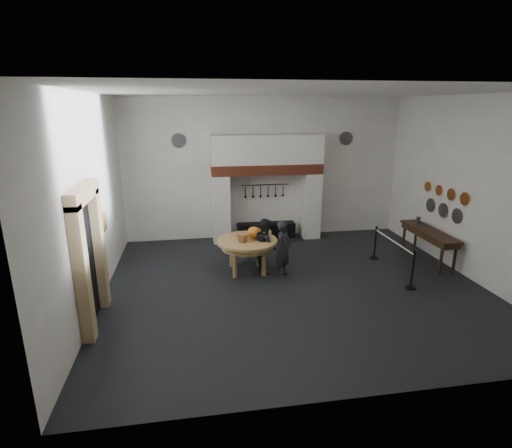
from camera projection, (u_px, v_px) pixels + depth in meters
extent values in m
cube|color=black|center=(294.00, 285.00, 9.79)|extent=(9.00, 8.00, 0.02)
cube|color=silver|center=(300.00, 92.00, 8.51)|extent=(9.00, 8.00, 0.02)
cube|color=white|center=(265.00, 169.00, 12.93)|extent=(9.00, 0.02, 4.50)
cube|color=white|center=(373.00, 258.00, 5.36)|extent=(9.00, 0.02, 4.50)
cube|color=white|center=(91.00, 202.00, 8.45)|extent=(0.02, 8.00, 4.50)
cube|color=white|center=(473.00, 189.00, 9.85)|extent=(0.02, 8.00, 4.50)
cube|color=silver|center=(221.00, 209.00, 12.71)|extent=(0.55, 0.70, 2.15)
cube|color=silver|center=(310.00, 205.00, 13.16)|extent=(0.55, 0.70, 2.15)
cube|color=#9E442B|center=(267.00, 169.00, 12.59)|extent=(3.50, 0.72, 0.32)
cube|color=silver|center=(267.00, 149.00, 12.41)|extent=(3.50, 0.70, 0.90)
cube|color=black|center=(266.00, 230.00, 13.24)|extent=(1.90, 0.45, 0.50)
cylinder|color=black|center=(265.00, 185.00, 13.00)|extent=(1.60, 0.02, 0.02)
cube|color=black|center=(86.00, 264.00, 7.79)|extent=(0.04, 1.10, 2.50)
cube|color=tan|center=(82.00, 276.00, 7.13)|extent=(0.22, 0.30, 2.60)
cube|color=tan|center=(99.00, 249.00, 8.45)|extent=(0.22, 0.30, 2.60)
cube|color=tan|center=(83.00, 194.00, 7.41)|extent=(0.22, 1.70, 0.30)
cube|color=gold|center=(104.00, 221.00, 9.40)|extent=(0.05, 0.34, 0.44)
cylinder|color=tan|center=(247.00, 241.00, 10.38)|extent=(1.70, 1.70, 0.07)
ellipsoid|color=orange|center=(254.00, 232.00, 10.45)|extent=(0.36, 0.36, 0.31)
cube|color=#DBC283|center=(266.00, 235.00, 10.37)|extent=(0.22, 0.22, 0.24)
cube|color=#ECD88D|center=(264.00, 232.00, 10.65)|extent=(0.18, 0.18, 0.20)
cone|color=#A3783B|center=(242.00, 238.00, 10.18)|extent=(0.34, 0.34, 0.22)
ellipsoid|color=#AC6D3D|center=(242.00, 233.00, 10.67)|extent=(0.31, 0.18, 0.13)
imported|color=black|center=(284.00, 249.00, 10.10)|extent=(0.61, 0.63, 1.47)
imported|color=black|center=(265.00, 245.00, 10.42)|extent=(0.57, 0.72, 1.44)
cube|color=#322112|center=(429.00, 231.00, 11.08)|extent=(0.55, 2.20, 0.06)
cylinder|color=#444448|center=(418.00, 221.00, 11.61)|extent=(0.12, 0.12, 0.22)
cylinder|color=#C6662D|center=(465.00, 199.00, 10.12)|extent=(0.03, 0.34, 0.34)
cylinder|color=#C6662D|center=(451.00, 194.00, 10.64)|extent=(0.03, 0.32, 0.32)
cylinder|color=#C6662D|center=(439.00, 190.00, 11.16)|extent=(0.03, 0.30, 0.30)
cylinder|color=#C6662D|center=(428.00, 187.00, 11.68)|extent=(0.03, 0.28, 0.28)
cylinder|color=#4C4C51|center=(457.00, 216.00, 10.45)|extent=(0.03, 0.40, 0.40)
cylinder|color=#4C4C51|center=(443.00, 210.00, 11.01)|extent=(0.03, 0.40, 0.40)
cylinder|color=#4C4C51|center=(430.00, 205.00, 11.58)|extent=(0.03, 0.40, 0.40)
cylinder|color=#4C4C51|center=(179.00, 141.00, 12.21)|extent=(0.44, 0.03, 0.44)
cylinder|color=#4C4C51|center=(346.00, 138.00, 13.05)|extent=(0.44, 0.03, 0.44)
cylinder|color=black|center=(413.00, 271.00, 9.49)|extent=(0.05, 0.05, 0.90)
cylinder|color=black|center=(375.00, 243.00, 11.38)|extent=(0.05, 0.05, 0.90)
cylinder|color=white|center=(394.00, 241.00, 10.32)|extent=(0.04, 2.00, 0.04)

